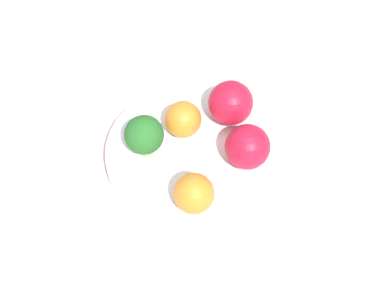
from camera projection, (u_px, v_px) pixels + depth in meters
name	position (u px, v px, depth m)	size (l,w,h in m)	color
ground_plane	(192.00, 173.00, 0.71)	(6.00, 6.00, 0.00)	gray
table_surface	(192.00, 169.00, 0.71)	(1.20, 1.20, 0.02)	silver
bowl	(192.00, 157.00, 0.68)	(0.22, 0.22, 0.04)	white
broccoli	(144.00, 135.00, 0.64)	(0.05, 0.05, 0.06)	#8CB76B
apple_red	(231.00, 103.00, 0.67)	(0.06, 0.06, 0.06)	#B7142D
apple_green	(247.00, 150.00, 0.63)	(0.05, 0.05, 0.05)	#B7142D
orange_front	(183.00, 119.00, 0.66)	(0.05, 0.05, 0.05)	orange
orange_back	(194.00, 193.00, 0.60)	(0.05, 0.05, 0.05)	orange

